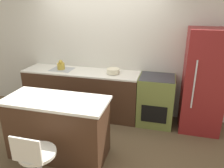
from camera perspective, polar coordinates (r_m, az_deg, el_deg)
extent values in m
plane|color=brown|center=(4.41, -4.89, -9.92)|extent=(14.00, 14.00, 0.00)
cube|color=beige|center=(4.54, -2.57, 8.69)|extent=(8.00, 0.06, 2.60)
cube|color=#422819|center=(4.60, -7.87, -2.38)|extent=(2.36, 0.62, 0.91)
cube|color=silver|center=(4.44, -8.16, 3.20)|extent=(2.36, 0.62, 0.03)
cube|color=#9EA3A8|center=(4.60, -12.94, 3.76)|extent=(0.44, 0.34, 0.01)
cube|color=#422819|center=(3.44, -13.84, -11.30)|extent=(1.45, 0.62, 0.90)
cube|color=silver|center=(3.22, -14.55, -4.20)|extent=(1.51, 0.66, 0.04)
cube|color=olive|center=(4.28, 11.32, -4.18)|extent=(0.66, 0.62, 0.94)
cube|color=black|center=(4.06, 10.87, -7.80)|extent=(0.46, 0.01, 0.33)
cube|color=#333338|center=(4.11, 11.78, 1.82)|extent=(0.62, 0.59, 0.01)
cube|color=maroon|center=(4.15, 22.76, 0.53)|extent=(0.68, 0.64, 1.84)
cube|color=silver|center=(3.80, 20.65, -0.23)|extent=(0.02, 0.02, 0.83)
cylinder|color=silver|center=(2.90, -18.88, -16.75)|extent=(0.45, 0.45, 0.04)
cube|color=silver|center=(2.68, -21.60, -15.93)|extent=(0.38, 0.02, 0.32)
cylinder|color=#B29333|center=(4.59, -13.18, 4.55)|extent=(0.15, 0.15, 0.13)
sphere|color=#B29333|center=(4.56, -13.27, 5.64)|extent=(0.08, 0.08, 0.08)
cylinder|color=beige|center=(4.20, 0.32, 3.41)|extent=(0.25, 0.25, 0.09)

